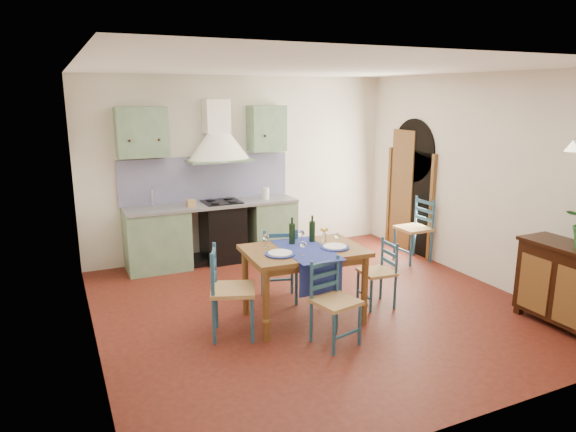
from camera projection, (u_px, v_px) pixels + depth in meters
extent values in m
plane|color=#40150D|center=(315.00, 306.00, 6.25)|extent=(5.00, 5.00, 0.00)
cube|color=silver|center=(242.00, 167.00, 8.13)|extent=(5.00, 0.04, 2.80)
cube|color=gray|center=(157.00, 240.00, 7.49)|extent=(0.90, 0.60, 0.88)
cube|color=gray|center=(271.00, 227.00, 8.23)|extent=(0.70, 0.60, 0.88)
cube|color=black|center=(223.00, 233.00, 7.90)|extent=(0.60, 0.58, 0.88)
cube|color=gray|center=(212.00, 204.00, 7.73)|extent=(2.60, 0.64, 0.04)
cube|color=silver|center=(155.00, 210.00, 7.38)|extent=(0.45, 0.40, 0.03)
cylinder|color=silver|center=(152.00, 197.00, 7.51)|extent=(0.02, 0.02, 0.26)
cube|color=black|center=(222.00, 202.00, 7.79)|extent=(0.55, 0.48, 0.02)
cube|color=black|center=(213.00, 258.00, 7.97)|extent=(2.60, 0.50, 0.08)
cube|color=#0A0A5A|center=(206.00, 178.00, 7.89)|extent=(2.65, 0.05, 0.68)
cube|color=gray|center=(142.00, 132.00, 7.20)|extent=(0.70, 0.34, 0.70)
cube|color=gray|center=(267.00, 128.00, 7.98)|extent=(0.55, 0.34, 0.70)
cone|color=white|center=(219.00, 147.00, 7.65)|extent=(0.96, 0.96, 0.40)
cube|color=white|center=(216.00, 116.00, 7.62)|extent=(0.36, 0.30, 0.50)
cube|color=silver|center=(479.00, 179.00, 6.95)|extent=(0.04, 5.00, 2.80)
cube|color=black|center=(411.00, 201.00, 8.31)|extent=(0.03, 1.00, 1.65)
cylinder|color=black|center=(413.00, 150.00, 8.12)|extent=(0.03, 1.00, 1.00)
cube|color=brown|center=(432.00, 208.00, 7.83)|extent=(0.06, 0.06, 1.65)
cube|color=brown|center=(389.00, 196.00, 8.78)|extent=(0.06, 0.06, 1.65)
cube|color=brown|center=(402.00, 190.00, 8.47)|extent=(0.04, 0.55, 1.96)
cone|color=#FFEDC6|center=(573.00, 146.00, 5.49)|extent=(0.16, 0.16, 0.12)
cube|color=silver|center=(85.00, 214.00, 4.90)|extent=(0.04, 5.00, 2.80)
cube|color=white|center=(318.00, 67.00, 5.60)|extent=(5.00, 5.00, 0.01)
cube|color=brown|center=(304.00, 251.00, 5.74)|extent=(1.36, 0.94, 0.05)
cube|color=brown|center=(304.00, 257.00, 5.75)|extent=(1.22, 0.81, 0.08)
cylinder|color=brown|center=(266.00, 306.00, 5.30)|extent=(0.08, 0.08, 0.78)
cylinder|color=brown|center=(245.00, 282.00, 5.95)|extent=(0.08, 0.08, 0.78)
cylinder|color=brown|center=(364.00, 290.00, 5.72)|extent=(0.08, 0.08, 0.78)
cylinder|color=brown|center=(335.00, 270.00, 6.37)|extent=(0.08, 0.08, 0.78)
cube|color=navy|center=(306.00, 250.00, 5.68)|extent=(0.54, 1.01, 0.01)
cube|color=navy|center=(321.00, 277.00, 5.37)|extent=(0.49, 0.04, 0.38)
cylinder|color=navy|center=(280.00, 254.00, 5.51)|extent=(0.33, 0.33, 0.01)
cylinder|color=white|center=(280.00, 253.00, 5.51)|extent=(0.26, 0.26, 0.01)
cylinder|color=navy|center=(335.00, 247.00, 5.75)|extent=(0.33, 0.33, 0.01)
cylinder|color=white|center=(335.00, 246.00, 5.75)|extent=(0.26, 0.26, 0.01)
cylinder|color=black|center=(292.00, 231.00, 5.87)|extent=(0.07, 0.07, 0.32)
cylinder|color=black|center=(312.00, 229.00, 5.96)|extent=(0.07, 0.07, 0.32)
cylinder|color=white|center=(324.00, 237.00, 5.98)|extent=(0.05, 0.05, 0.10)
sphere|color=gold|center=(324.00, 230.00, 5.96)|extent=(0.10, 0.10, 0.10)
cylinder|color=navy|center=(334.00, 334.00, 5.03)|extent=(0.04, 0.04, 0.45)
cylinder|color=navy|center=(311.00, 302.00, 5.25)|extent=(0.04, 0.04, 0.88)
cylinder|color=navy|center=(360.00, 325.00, 5.24)|extent=(0.04, 0.04, 0.45)
cylinder|color=navy|center=(337.00, 295.00, 5.46)|extent=(0.04, 0.04, 0.88)
cube|color=#A78151|center=(336.00, 302.00, 5.21)|extent=(0.49, 0.49, 0.04)
cube|color=navy|center=(325.00, 285.00, 5.32)|extent=(0.37, 0.10, 0.04)
cube|color=navy|center=(325.00, 274.00, 5.30)|extent=(0.37, 0.10, 0.04)
cube|color=navy|center=(325.00, 264.00, 5.27)|extent=(0.37, 0.10, 0.04)
cube|color=navy|center=(347.00, 334.00, 5.14)|extent=(0.35, 0.10, 0.02)
cylinder|color=navy|center=(292.00, 275.00, 6.61)|extent=(0.04, 0.04, 0.49)
cylinder|color=navy|center=(296.00, 268.00, 6.19)|extent=(0.04, 0.04, 0.96)
cylinder|color=navy|center=(263.00, 277.00, 6.56)|extent=(0.04, 0.04, 0.49)
cylinder|color=navy|center=(265.00, 269.00, 6.14)|extent=(0.04, 0.04, 0.96)
cube|color=#A78151|center=(279.00, 261.00, 6.34)|extent=(0.56, 0.56, 0.04)
cube|color=navy|center=(281.00, 256.00, 6.13)|extent=(0.39, 0.15, 0.05)
cube|color=navy|center=(281.00, 246.00, 6.10)|extent=(0.39, 0.15, 0.05)
cube|color=navy|center=(281.00, 235.00, 6.07)|extent=(0.39, 0.15, 0.05)
cube|color=navy|center=(277.00, 280.00, 6.60)|extent=(0.37, 0.14, 0.03)
cylinder|color=navy|center=(252.00, 320.00, 5.28)|extent=(0.04, 0.04, 0.50)
cylinder|color=navy|center=(213.00, 300.00, 5.19)|extent=(0.04, 0.04, 0.98)
cylinder|color=navy|center=(252.00, 305.00, 5.66)|extent=(0.04, 0.04, 0.50)
cylinder|color=navy|center=(215.00, 286.00, 5.57)|extent=(0.04, 0.04, 0.98)
cube|color=#A78151|center=(233.00, 290.00, 5.39)|extent=(0.59, 0.59, 0.04)
cube|color=navy|center=(214.00, 278.00, 5.35)|extent=(0.17, 0.40, 0.05)
cube|color=navy|center=(213.00, 266.00, 5.32)|extent=(0.17, 0.40, 0.05)
cube|color=navy|center=(213.00, 254.00, 5.29)|extent=(0.17, 0.40, 0.05)
cube|color=navy|center=(252.00, 317.00, 5.48)|extent=(0.17, 0.38, 0.03)
cylinder|color=navy|center=(358.00, 286.00, 6.33)|extent=(0.03, 0.03, 0.42)
cylinder|color=navy|center=(382.00, 268.00, 6.40)|extent=(0.03, 0.03, 0.81)
cylinder|color=navy|center=(371.00, 296.00, 6.03)|extent=(0.03, 0.03, 0.42)
cylinder|color=navy|center=(396.00, 277.00, 6.10)|extent=(0.03, 0.03, 0.81)
cube|color=#A78151|center=(377.00, 272.00, 6.19)|extent=(0.41, 0.41, 0.04)
cube|color=navy|center=(389.00, 262.00, 6.22)|extent=(0.05, 0.34, 0.04)
cube|color=navy|center=(389.00, 253.00, 6.19)|extent=(0.05, 0.34, 0.04)
cube|color=navy|center=(390.00, 244.00, 6.17)|extent=(0.05, 0.34, 0.04)
cube|color=navy|center=(364.00, 295.00, 6.19)|extent=(0.05, 0.33, 0.02)
cylinder|color=navy|center=(395.00, 243.00, 8.01)|extent=(0.04, 0.04, 0.50)
cylinder|color=navy|center=(415.00, 226.00, 8.12)|extent=(0.04, 0.04, 0.97)
cylinder|color=navy|center=(411.00, 250.00, 7.67)|extent=(0.04, 0.04, 0.50)
cylinder|color=navy|center=(432.00, 232.00, 7.78)|extent=(0.04, 0.04, 0.97)
cube|color=#A78151|center=(414.00, 228.00, 7.86)|extent=(0.47, 0.47, 0.04)
cube|color=navy|center=(424.00, 219.00, 7.91)|extent=(0.04, 0.41, 0.05)
cube|color=navy|center=(425.00, 210.00, 7.88)|extent=(0.04, 0.41, 0.05)
cube|color=navy|center=(425.00, 202.00, 7.85)|extent=(0.04, 0.41, 0.05)
cube|color=navy|center=(402.00, 250.00, 7.85)|extent=(0.04, 0.39, 0.03)
cube|color=black|center=(567.00, 284.00, 5.63)|extent=(0.45, 1.00, 0.82)
cube|color=black|center=(572.00, 247.00, 5.53)|extent=(0.50, 1.05, 0.04)
cube|color=brown|center=(571.00, 298.00, 5.34)|extent=(0.02, 0.38, 0.63)
cube|color=brown|center=(534.00, 284.00, 5.75)|extent=(0.02, 0.38, 0.63)
cube|color=black|center=(519.00, 310.00, 6.05)|extent=(0.08, 0.08, 0.08)
cube|color=black|center=(539.00, 305.00, 6.19)|extent=(0.08, 0.08, 0.08)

